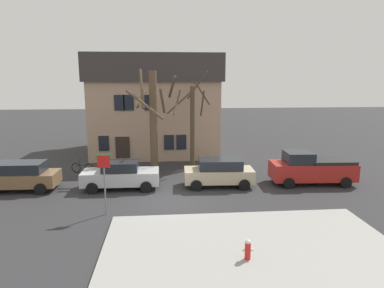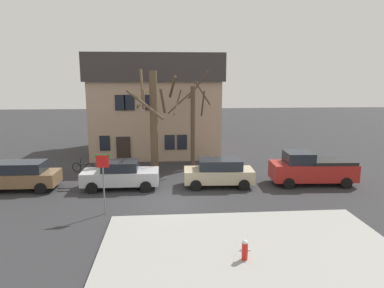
{
  "view_description": "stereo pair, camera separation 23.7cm",
  "coord_description": "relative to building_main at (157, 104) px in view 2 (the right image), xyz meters",
  "views": [
    {
      "loc": [
        -0.4,
        -17.83,
        6.63
      ],
      "look_at": [
        1.48,
        3.94,
        2.45
      ],
      "focal_mm": 31.94,
      "sensor_mm": 36.0,
      "label": 1
    },
    {
      "loc": [
        -0.17,
        -17.85,
        6.63
      ],
      "look_at": [
        1.48,
        3.94,
        2.45
      ],
      "focal_mm": 31.94,
      "sensor_mm": 36.0,
      "label": 2
    }
  ],
  "objects": [
    {
      "name": "ground_plane",
      "position": [
        1.04,
        -13.75,
        -4.4
      ],
      "size": [
        120.0,
        120.0,
        0.0
      ],
      "primitive_type": "plane",
      "color": "#2D2D30"
    },
    {
      "name": "sidewalk_slab",
      "position": [
        4.04,
        -20.09,
        -4.34
      ],
      "size": [
        11.69,
        8.43,
        0.12
      ],
      "primitive_type": "cube",
      "color": "#999993",
      "rests_on": "ground_plane"
    },
    {
      "name": "building_main",
      "position": [
        0.0,
        0.0,
        0.0
      ],
      "size": [
        11.16,
        9.45,
        8.64
      ],
      "color": "tan",
      "rests_on": "ground_plane"
    },
    {
      "name": "tree_bare_near",
      "position": [
        -0.0,
        -7.74,
        -0.45
      ],
      "size": [
        3.4,
        3.38,
        7.31
      ],
      "color": "brown",
      "rests_on": "ground_plane"
    },
    {
      "name": "tree_bare_mid",
      "position": [
        2.79,
        -6.81,
        -0.87
      ],
      "size": [
        3.19,
        3.2,
        7.2
      ],
      "color": "#4C3D2D",
      "rests_on": "ground_plane"
    },
    {
      "name": "car_brown_wagon",
      "position": [
        -7.98,
        -11.0,
        -3.5
      ],
      "size": [
        4.51,
        2.11,
        1.73
      ],
      "color": "brown",
      "rests_on": "ground_plane"
    },
    {
      "name": "car_silver_sedan",
      "position": [
        -1.97,
        -11.18,
        -3.54
      ],
      "size": [
        4.63,
        2.04,
        1.71
      ],
      "color": "#B7BABF",
      "rests_on": "ground_plane"
    },
    {
      "name": "car_beige_wagon",
      "position": [
        4.1,
        -11.24,
        -3.5
      ],
      "size": [
        4.35,
        2.13,
        1.74
      ],
      "color": "#C6B793",
      "rests_on": "ground_plane"
    },
    {
      "name": "pickup_truck_red",
      "position": [
        10.07,
        -11.23,
        -3.39
      ],
      "size": [
        5.31,
        2.34,
        2.1
      ],
      "color": "#AD231E",
      "rests_on": "ground_plane"
    },
    {
      "name": "fire_hydrant",
      "position": [
        3.66,
        -20.29,
        -3.88
      ],
      "size": [
        0.42,
        0.22,
        0.77
      ],
      "color": "red",
      "rests_on": "sidewalk_slab"
    },
    {
      "name": "street_sign_pole",
      "position": [
        -2.24,
        -15.27,
        -2.29
      ],
      "size": [
        0.76,
        0.07,
        3.04
      ],
      "color": "slate",
      "rests_on": "ground_plane"
    },
    {
      "name": "bicycle_leaning",
      "position": [
        -5.13,
        -7.35,
        -4.03
      ],
      "size": [
        1.69,
        0.56,
        1.03
      ],
      "color": "black",
      "rests_on": "ground_plane"
    }
  ]
}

